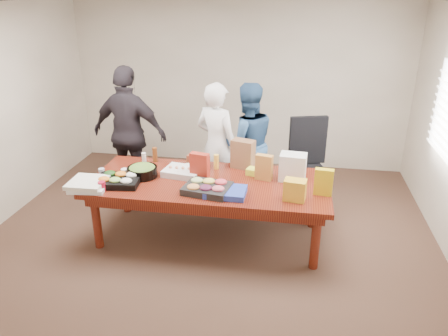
% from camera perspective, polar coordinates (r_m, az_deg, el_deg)
% --- Properties ---
extents(floor, '(5.50, 5.00, 0.02)m').
position_cam_1_polar(floor, '(5.42, -1.87, -9.06)').
color(floor, '#47301E').
rests_on(floor, ground).
extents(ceiling, '(5.50, 5.00, 0.02)m').
position_cam_1_polar(ceiling, '(4.60, -2.34, 21.06)').
color(ceiling, white).
rests_on(ceiling, wall_back).
extents(wall_back, '(5.50, 0.04, 2.70)m').
position_cam_1_polar(wall_back, '(7.22, 1.94, 10.85)').
color(wall_back, beige).
rests_on(wall_back, floor).
extents(wall_front, '(5.50, 0.04, 2.70)m').
position_cam_1_polar(wall_front, '(2.67, -13.05, -12.07)').
color(wall_front, beige).
rests_on(wall_front, floor).
extents(conference_table, '(2.80, 1.20, 0.75)m').
position_cam_1_polar(conference_table, '(5.22, -1.93, -5.47)').
color(conference_table, '#4C1C0F').
rests_on(conference_table, floor).
extents(office_chair, '(0.76, 0.76, 1.21)m').
position_cam_1_polar(office_chair, '(5.85, 10.84, -0.14)').
color(office_chair, black).
rests_on(office_chair, floor).
extents(person_center, '(0.74, 0.64, 1.73)m').
position_cam_1_polar(person_center, '(5.86, -0.97, 3.02)').
color(person_center, white).
rests_on(person_center, floor).
extents(person_right, '(1.00, 0.90, 1.70)m').
position_cam_1_polar(person_right, '(5.97, 3.04, 3.25)').
color(person_right, '#2D5281').
rests_on(person_right, floor).
extents(person_left, '(1.17, 0.63, 1.90)m').
position_cam_1_polar(person_left, '(6.20, -12.40, 4.46)').
color(person_left, '#262126').
rests_on(person_left, floor).
extents(veggie_tray, '(0.53, 0.43, 0.07)m').
position_cam_1_polar(veggie_tray, '(5.11, -13.84, -1.67)').
color(veggie_tray, black).
rests_on(veggie_tray, conference_table).
extents(fruit_tray, '(0.56, 0.47, 0.08)m').
position_cam_1_polar(fruit_tray, '(4.78, -2.22, -2.74)').
color(fruit_tray, black).
rests_on(fruit_tray, conference_table).
extents(sheet_cake, '(0.49, 0.40, 0.08)m').
position_cam_1_polar(sheet_cake, '(5.23, -5.46, -0.51)').
color(sheet_cake, white).
rests_on(sheet_cake, conference_table).
extents(salad_bowl, '(0.44, 0.44, 0.12)m').
position_cam_1_polar(salad_bowl, '(5.25, -10.78, -0.50)').
color(salad_bowl, black).
rests_on(salad_bowl, conference_table).
extents(chip_bag_blue, '(0.45, 0.34, 0.07)m').
position_cam_1_polar(chip_bag_blue, '(4.71, 0.20, -3.19)').
color(chip_bag_blue, '#2A42B3').
rests_on(chip_bag_blue, conference_table).
extents(chip_bag_red, '(0.24, 0.14, 0.33)m').
position_cam_1_polar(chip_bag_red, '(5.05, -3.25, 0.22)').
color(chip_bag_red, '#AD2D1D').
rests_on(chip_bag_red, conference_table).
extents(chip_bag_yellow, '(0.21, 0.10, 0.30)m').
position_cam_1_polar(chip_bag_yellow, '(4.79, 13.08, -1.82)').
color(chip_bag_yellow, yellow).
rests_on(chip_bag_yellow, conference_table).
extents(chip_bag_orange, '(0.21, 0.13, 0.31)m').
position_cam_1_polar(chip_bag_orange, '(5.06, 5.33, 0.09)').
color(chip_bag_orange, '#C68639').
rests_on(chip_bag_orange, conference_table).
extents(mayo_jar, '(0.12, 0.12, 0.15)m').
position_cam_1_polar(mayo_jar, '(5.32, -2.57, 0.42)').
color(mayo_jar, silver).
rests_on(mayo_jar, conference_table).
extents(mustard_bottle, '(0.07, 0.07, 0.19)m').
position_cam_1_polar(mustard_bottle, '(5.36, -1.03, 0.84)').
color(mustard_bottle, yellow).
rests_on(mustard_bottle, conference_table).
extents(dressing_bottle, '(0.07, 0.07, 0.19)m').
position_cam_1_polar(dressing_bottle, '(5.65, -9.15, 1.76)').
color(dressing_bottle, brown).
rests_on(dressing_bottle, conference_table).
extents(ranch_bottle, '(0.07, 0.07, 0.16)m').
position_cam_1_polar(ranch_bottle, '(5.57, -10.55, 1.19)').
color(ranch_bottle, white).
rests_on(ranch_bottle, conference_table).
extents(banana_bunch, '(0.27, 0.20, 0.08)m').
position_cam_1_polar(banana_bunch, '(5.21, 4.35, -0.55)').
color(banana_bunch, '#F1FF3A').
rests_on(banana_bunch, conference_table).
extents(bread_loaf, '(0.31, 0.21, 0.11)m').
position_cam_1_polar(bread_loaf, '(5.52, -3.43, 1.07)').
color(bread_loaf, brown).
rests_on(bread_loaf, conference_table).
extents(kraft_bag, '(0.31, 0.23, 0.36)m').
position_cam_1_polar(kraft_bag, '(5.36, 2.54, 1.86)').
color(kraft_bag, brown).
rests_on(kraft_bag, conference_table).
extents(red_cup, '(0.09, 0.09, 0.11)m').
position_cam_1_polar(red_cup, '(4.99, -15.89, -2.34)').
color(red_cup, '#B5122E').
rests_on(red_cup, conference_table).
extents(clear_cup_a, '(0.10, 0.10, 0.11)m').
position_cam_1_polar(clear_cup_a, '(5.26, -13.06, -0.66)').
color(clear_cup_a, white).
rests_on(clear_cup_a, conference_table).
extents(clear_cup_b, '(0.09, 0.09, 0.10)m').
position_cam_1_polar(clear_cup_b, '(5.36, -15.90, -0.57)').
color(clear_cup_b, silver).
rests_on(clear_cup_b, conference_table).
extents(pizza_box_lower, '(0.44, 0.44, 0.05)m').
position_cam_1_polar(pizza_box_lower, '(5.12, -17.33, -2.24)').
color(pizza_box_lower, white).
rests_on(pizza_box_lower, conference_table).
extents(pizza_box_upper, '(0.41, 0.41, 0.05)m').
position_cam_1_polar(pizza_box_upper, '(5.09, -17.64, -1.83)').
color(pizza_box_upper, white).
rests_on(pizza_box_upper, pizza_box_lower).
extents(plate_a, '(0.30, 0.30, 0.02)m').
position_cam_1_polar(plate_a, '(5.34, 8.85, -0.51)').
color(plate_a, white).
rests_on(plate_a, conference_table).
extents(plate_b, '(0.23, 0.23, 0.01)m').
position_cam_1_polar(plate_b, '(5.29, 5.39, -0.61)').
color(plate_b, white).
rests_on(plate_b, conference_table).
extents(dip_bowl_a, '(0.17, 0.17, 0.06)m').
position_cam_1_polar(dip_bowl_a, '(5.26, 3.80, -0.41)').
color(dip_bowl_a, silver).
rests_on(dip_bowl_a, conference_table).
extents(dip_bowl_b, '(0.19, 0.19, 0.06)m').
position_cam_1_polar(dip_bowl_b, '(5.37, -4.75, 0.08)').
color(dip_bowl_b, beige).
rests_on(dip_bowl_b, conference_table).
extents(grocery_bag_white, '(0.32, 0.24, 0.32)m').
position_cam_1_polar(grocery_bag_white, '(5.08, 9.10, 0.10)').
color(grocery_bag_white, white).
rests_on(grocery_bag_white, conference_table).
extents(grocery_bag_yellow, '(0.25, 0.19, 0.23)m').
position_cam_1_polar(grocery_bag_yellow, '(4.63, 9.38, -2.89)').
color(grocery_bag_yellow, gold).
rests_on(grocery_bag_yellow, conference_table).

